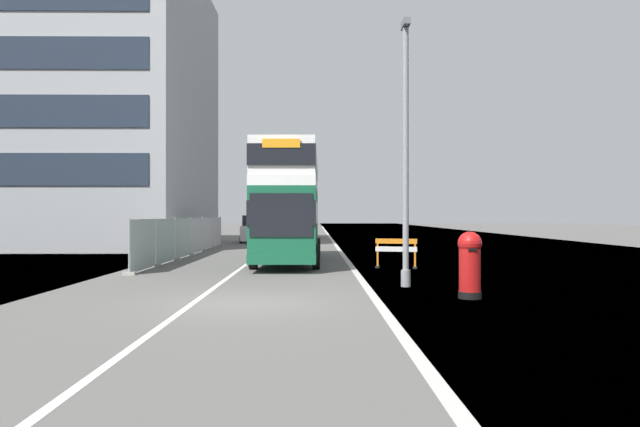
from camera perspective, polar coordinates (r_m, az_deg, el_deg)
ground at (r=14.49m, az=-4.88°, el=-8.83°), size 140.00×280.00×0.10m
double_decker_bus at (r=26.42m, az=-3.01°, el=1.03°), size 2.88×10.72×5.06m
lamppost_foreground at (r=17.71m, az=8.34°, el=5.06°), size 0.29×0.70×7.96m
red_pillar_postbox at (r=15.52m, az=14.39°, el=-4.57°), size 0.61×0.61×1.72m
roadworks_barrier at (r=23.84m, az=7.43°, el=-3.49°), size 1.70×0.81×1.19m
construction_site_fence at (r=31.77m, az=-12.55°, el=-2.26°), size 0.44×20.60×2.04m
car_oncoming_near at (r=45.82m, az=-6.42°, el=-1.60°), size 1.96×3.92×2.13m
car_receding_mid at (r=54.80m, az=-1.61°, el=-1.31°), size 2.04×3.83×2.21m
bare_tree_far_verge_near at (r=50.84m, az=-19.38°, el=-0.29°), size 2.81×3.13×4.54m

